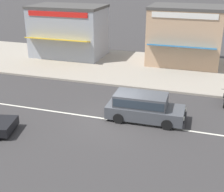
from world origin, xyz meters
name	(u,v)px	position (x,y,z in m)	size (l,w,h in m)	color
ground_plane	(117,120)	(0.00, 0.00, 0.00)	(160.00, 160.00, 0.00)	#383535
lane_centre_stripe	(117,120)	(0.00, 0.00, 0.00)	(50.40, 0.14, 0.01)	silver
kerb_strip	(151,68)	(0.00, 10.24, 0.07)	(68.00, 10.00, 0.15)	#9E9384
minivan_dark_grey_0	(143,106)	(1.40, 0.56, 0.84)	(4.49, 1.92, 1.56)	#47494F
shopfront_corner_warung	(185,35)	(2.40, 12.53, 2.66)	(6.22, 5.17, 5.00)	tan
shopfront_mid_block	(69,31)	(-8.40, 11.88, 2.53)	(6.83, 5.10, 4.75)	#999EA8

